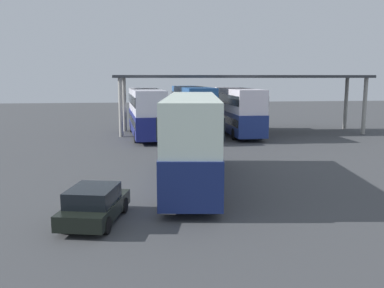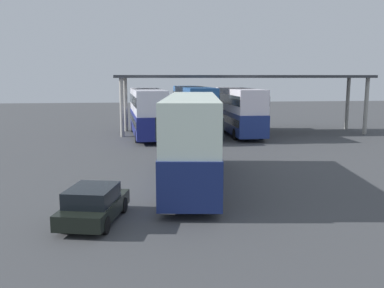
{
  "view_description": "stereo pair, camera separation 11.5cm",
  "coord_description": "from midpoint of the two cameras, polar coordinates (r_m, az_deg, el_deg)",
  "views": [
    {
      "loc": [
        -1.92,
        -17.42,
        5.26
      ],
      "look_at": [
        0.5,
        2.48,
        2.0
      ],
      "focal_mm": 38.58,
      "sensor_mm": 36.0,
      "label": 1
    },
    {
      "loc": [
        -1.81,
        -17.43,
        5.26
      ],
      "look_at": [
        0.5,
        2.48,
        2.0
      ],
      "focal_mm": 38.58,
      "sensor_mm": 36.0,
      "label": 2
    }
  ],
  "objects": [
    {
      "name": "double_decker_near_canopy",
      "position": [
        36.84,
        -6.11,
        4.59
      ],
      "size": [
        3.36,
        10.97,
        4.21
      ],
      "rotation": [
        0.0,
        0.0,
        1.65
      ],
      "color": "navy",
      "rests_on": "ground_plane"
    },
    {
      "name": "double_decker_far_right",
      "position": [
        38.03,
        6.65,
        4.75
      ],
      "size": [
        2.73,
        10.15,
        4.24
      ],
      "rotation": [
        0.0,
        0.0,
        1.59
      ],
      "color": "navy",
      "rests_on": "ground_plane"
    },
    {
      "name": "depot_canopy",
      "position": [
        39.47,
        7.14,
        8.92
      ],
      "size": [
        23.73,
        6.13,
        5.44
      ],
      "rotation": [
        0.0,
        0.0,
        -0.05
      ],
      "color": "#33353A",
      "rests_on": "ground_plane"
    },
    {
      "name": "double_decker_mid_row",
      "position": [
        37.71,
        0.26,
        4.89
      ],
      "size": [
        3.02,
        10.87,
        4.39
      ],
      "rotation": [
        0.0,
        0.0,
        1.63
      ],
      "color": "white",
      "rests_on": "ground_plane"
    },
    {
      "name": "double_decker_main",
      "position": [
        20.26,
        0.16,
        1.07
      ],
      "size": [
        3.89,
        11.6,
        4.35
      ],
      "rotation": [
        0.0,
        0.0,
        1.44
      ],
      "color": "navy",
      "rests_on": "ground_plane"
    },
    {
      "name": "ground_plane",
      "position": [
        18.3,
        -0.48,
        -7.47
      ],
      "size": [
        140.0,
        140.0,
        0.0
      ],
      "primitive_type": "plane",
      "color": "#444548"
    },
    {
      "name": "parked_hatchback",
      "position": [
        15.59,
        -13.24,
        -8.13
      ],
      "size": [
        2.46,
        3.9,
        1.35
      ],
      "rotation": [
        0.0,
        0.0,
        1.34
      ],
      "color": "black",
      "rests_on": "ground_plane"
    }
  ]
}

